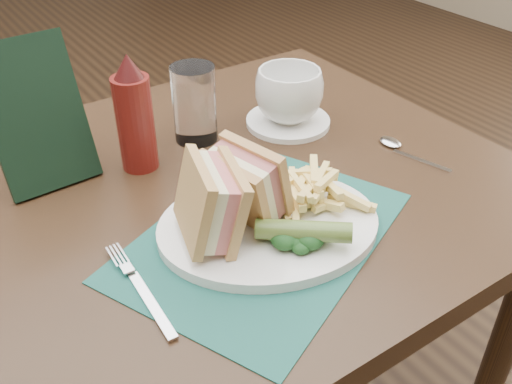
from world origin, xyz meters
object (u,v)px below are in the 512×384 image
at_px(coffee_cup, 289,95).
at_px(ketchup_bottle, 134,113).
at_px(sandwich_half_b, 235,189).
at_px(saucer, 288,121).
at_px(table_main, 226,346).
at_px(sandwich_half_a, 194,205).
at_px(check_presenter, 36,115).
at_px(plate, 269,225).
at_px(placemat, 263,235).
at_px(drinking_glass, 194,104).

bearing_deg(coffee_cup, ketchup_bottle, 176.17).
height_order(sandwich_half_b, saucer, sandwich_half_b).
height_order(table_main, ketchup_bottle, ketchup_bottle).
bearing_deg(table_main, sandwich_half_a, -130.89).
xyz_separation_m(saucer, ketchup_bottle, (-0.28, 0.02, 0.09)).
height_order(coffee_cup, check_presenter, check_presenter).
xyz_separation_m(plate, coffee_cup, (0.21, 0.23, 0.05)).
xyz_separation_m(table_main, plate, (-0.00, -0.14, 0.38)).
xyz_separation_m(sandwich_half_b, saucer, (0.24, 0.21, -0.07)).
bearing_deg(sandwich_half_b, check_presenter, 108.32).
relative_size(sandwich_half_a, coffee_cup, 0.93).
xyz_separation_m(placemat, coffee_cup, (0.22, 0.24, 0.06)).
relative_size(plate, coffee_cup, 2.53).
distance_m(sandwich_half_a, saucer, 0.38).
relative_size(placemat, coffee_cup, 3.26).
height_order(sandwich_half_a, ketchup_bottle, ketchup_bottle).
relative_size(plate, check_presenter, 1.35).
xyz_separation_m(table_main, drinking_glass, (0.04, 0.14, 0.44)).
bearing_deg(sandwich_half_b, table_main, 57.18).
relative_size(drinking_glass, ketchup_bottle, 0.70).
distance_m(placemat, ketchup_bottle, 0.28).
bearing_deg(sandwich_half_b, drinking_glass, 59.25).
xyz_separation_m(plate, sandwich_half_b, (-0.04, 0.02, 0.06)).
relative_size(saucer, coffee_cup, 1.27).
distance_m(sandwich_half_a, check_presenter, 0.30).
distance_m(table_main, coffee_cup, 0.49).
height_order(saucer, ketchup_bottle, ketchup_bottle).
bearing_deg(plate, check_presenter, 143.13).
bearing_deg(placemat, check_presenter, 122.47).
bearing_deg(ketchup_bottle, coffee_cup, -3.83).
bearing_deg(drinking_glass, coffee_cup, -16.01).
relative_size(sandwich_half_a, sandwich_half_b, 1.05).
xyz_separation_m(placemat, ketchup_bottle, (-0.06, 0.25, 0.09)).
bearing_deg(check_presenter, drinking_glass, -6.85).
xyz_separation_m(drinking_glass, ketchup_bottle, (-0.12, -0.03, 0.03)).
xyz_separation_m(table_main, placemat, (-0.02, -0.14, 0.38)).
bearing_deg(coffee_cup, plate, -131.66).
relative_size(drinking_glass, check_presenter, 0.59).
bearing_deg(coffee_cup, saucer, 0.00).
height_order(saucer, coffee_cup, coffee_cup).
distance_m(sandwich_half_a, sandwich_half_b, 0.06).
height_order(plate, ketchup_bottle, ketchup_bottle).
xyz_separation_m(saucer, coffee_cup, (0.00, 0.00, 0.05)).
bearing_deg(sandwich_half_b, ketchup_bottle, 85.80).
bearing_deg(saucer, drinking_glass, 163.99).
bearing_deg(table_main, coffee_cup, 24.62).
xyz_separation_m(coffee_cup, check_presenter, (-0.41, 0.06, 0.05)).
xyz_separation_m(plate, check_presenter, (-0.20, 0.29, 0.10)).
distance_m(plate, saucer, 0.31).
relative_size(table_main, sandwich_half_b, 8.54).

